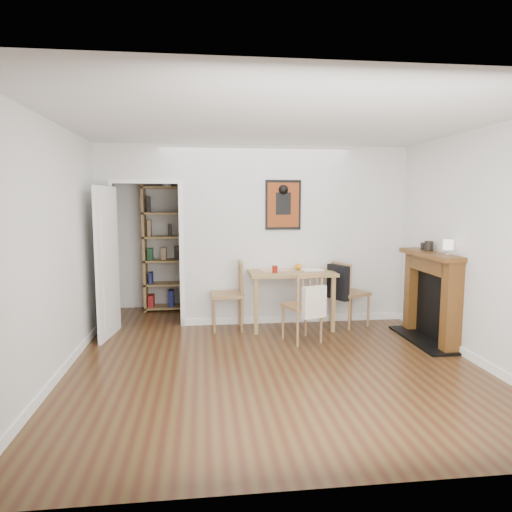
{
  "coord_description": "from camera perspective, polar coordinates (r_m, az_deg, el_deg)",
  "views": [
    {
      "loc": [
        -0.78,
        -5.22,
        1.81
      ],
      "look_at": [
        -0.08,
        0.6,
        1.1
      ],
      "focal_mm": 32.0,
      "sensor_mm": 36.0,
      "label": 1
    }
  ],
  "objects": [
    {
      "name": "chair_left",
      "position": [
        6.45,
        -3.61,
        -4.93
      ],
      "size": [
        0.49,
        0.49,
        0.98
      ],
      "color": "#9C7048",
      "rests_on": "ground"
    },
    {
      "name": "ceramic_jar_b",
      "position": [
        6.47,
        20.2,
        1.16
      ],
      "size": [
        0.08,
        0.08,
        0.1
      ],
      "primitive_type": "cylinder",
      "color": "black",
      "rests_on": "fireplace"
    },
    {
      "name": "chair_right",
      "position": [
        6.76,
        11.6,
        -4.52
      ],
      "size": [
        0.66,
        0.62,
        0.94
      ],
      "color": "#9C7048",
      "rests_on": "ground"
    },
    {
      "name": "chair_front",
      "position": [
        5.91,
        5.85,
        -6.28
      ],
      "size": [
        0.59,
        0.62,
        0.91
      ],
      "color": "#9C7048",
      "rests_on": "ground"
    },
    {
      "name": "room_shell",
      "position": [
        6.64,
        0.81,
        2.49
      ],
      "size": [
        5.2,
        5.2,
        5.2
      ],
      "color": "silver",
      "rests_on": "ground"
    },
    {
      "name": "placemat",
      "position": [
        6.58,
        2.51,
        -1.73
      ],
      "size": [
        0.5,
        0.41,
        0.0
      ],
      "primitive_type": "cube",
      "rotation": [
        0.0,
        0.0,
        0.23
      ],
      "color": "beige",
      "rests_on": "dining_table"
    },
    {
      "name": "dining_table",
      "position": [
        6.53,
        4.35,
        -2.71
      ],
      "size": [
        1.2,
        0.77,
        0.82
      ],
      "color": "#9A7F47",
      "rests_on": "ground"
    },
    {
      "name": "ground",
      "position": [
        5.57,
        1.62,
        -12.03
      ],
      "size": [
        5.2,
        5.2,
        0.0
      ],
      "primitive_type": "plane",
      "color": "#4E3819",
      "rests_on": "ground"
    },
    {
      "name": "fireplace",
      "position": [
        6.32,
        21.11,
        -4.45
      ],
      "size": [
        0.45,
        1.25,
        1.16
      ],
      "color": "brown",
      "rests_on": "ground"
    },
    {
      "name": "bookshelf",
      "position": [
        7.67,
        -10.68,
        0.88
      ],
      "size": [
        0.87,
        0.35,
        2.07
      ],
      "color": "#9A7F47",
      "rests_on": "ground"
    },
    {
      "name": "red_glass",
      "position": [
        6.32,
        2.38,
        -1.65
      ],
      "size": [
        0.08,
        0.08,
        0.1
      ],
      "primitive_type": "cylinder",
      "color": "maroon",
      "rests_on": "dining_table"
    },
    {
      "name": "notebook",
      "position": [
        6.59,
        6.99,
        -1.71
      ],
      "size": [
        0.33,
        0.26,
        0.01
      ],
      "primitive_type": "cube",
      "rotation": [
        0.0,
        0.0,
        0.16
      ],
      "color": "white",
      "rests_on": "dining_table"
    },
    {
      "name": "ceramic_jar_a",
      "position": [
        6.34,
        20.8,
        1.18
      ],
      "size": [
        0.11,
        0.11,
        0.13
      ],
      "primitive_type": "cylinder",
      "color": "black",
      "rests_on": "fireplace"
    },
    {
      "name": "orange_fruit",
      "position": [
        6.63,
        5.29,
        -1.33
      ],
      "size": [
        0.09,
        0.09,
        0.09
      ],
      "primitive_type": "sphere",
      "color": "orange",
      "rests_on": "dining_table"
    },
    {
      "name": "mantel_lamp",
      "position": [
        5.86,
        22.91,
        1.19
      ],
      "size": [
        0.12,
        0.12,
        0.19
      ],
      "color": "silver",
      "rests_on": "fireplace"
    }
  ]
}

